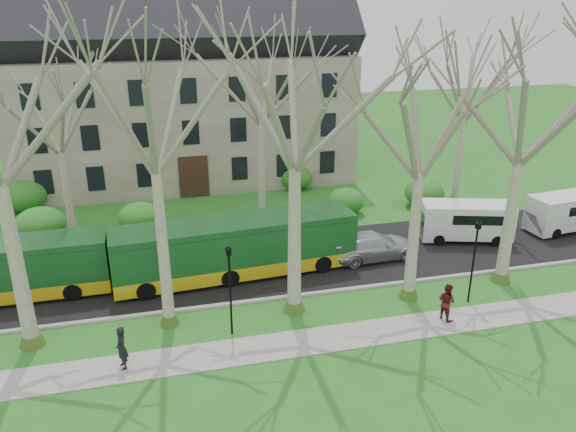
{
  "coord_description": "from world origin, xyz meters",
  "views": [
    {
      "loc": [
        -8.72,
        -22.79,
        14.53
      ],
      "look_at": [
        -2.38,
        3.0,
        3.9
      ],
      "focal_mm": 35.0,
      "sensor_mm": 36.0,
      "label": 1
    }
  ],
  "objects_px": {
    "bus_follow": "(236,247)",
    "sedan": "(372,246)",
    "van_a": "(466,222)",
    "van_b": "(569,212)",
    "pedestrian_a": "(122,348)",
    "pedestrian_b": "(447,302)"
  },
  "relations": [
    {
      "from": "bus_follow",
      "to": "sedan",
      "type": "xyz_separation_m",
      "value": [
        7.98,
        0.11,
        -0.86
      ]
    },
    {
      "from": "sedan",
      "to": "pedestrian_b",
      "type": "bearing_deg",
      "value": -176.38
    },
    {
      "from": "pedestrian_a",
      "to": "van_b",
      "type": "bearing_deg",
      "value": 88.31
    },
    {
      "from": "bus_follow",
      "to": "pedestrian_a",
      "type": "distance_m",
      "value": 9.21
    },
    {
      "from": "sedan",
      "to": "van_b",
      "type": "height_order",
      "value": "van_b"
    },
    {
      "from": "van_b",
      "to": "pedestrian_a",
      "type": "distance_m",
      "value": 28.93
    },
    {
      "from": "bus_follow",
      "to": "van_a",
      "type": "bearing_deg",
      "value": 0.36
    },
    {
      "from": "bus_follow",
      "to": "van_b",
      "type": "relative_size",
      "value": 2.36
    },
    {
      "from": "van_a",
      "to": "van_b",
      "type": "bearing_deg",
      "value": 15.05
    },
    {
      "from": "van_a",
      "to": "pedestrian_b",
      "type": "bearing_deg",
      "value": -108.68
    },
    {
      "from": "van_b",
      "to": "pedestrian_a",
      "type": "height_order",
      "value": "van_b"
    },
    {
      "from": "sedan",
      "to": "pedestrian_a",
      "type": "height_order",
      "value": "pedestrian_a"
    },
    {
      "from": "sedan",
      "to": "van_b",
      "type": "relative_size",
      "value": 0.97
    },
    {
      "from": "bus_follow",
      "to": "pedestrian_b",
      "type": "relative_size",
      "value": 7.11
    },
    {
      "from": "van_b",
      "to": "van_a",
      "type": "bearing_deg",
      "value": 173.16
    },
    {
      "from": "van_a",
      "to": "van_b",
      "type": "distance_m",
      "value": 7.34
    },
    {
      "from": "van_b",
      "to": "pedestrian_a",
      "type": "relative_size",
      "value": 2.93
    },
    {
      "from": "sedan",
      "to": "pedestrian_b",
      "type": "relative_size",
      "value": 2.92
    },
    {
      "from": "bus_follow",
      "to": "pedestrian_b",
      "type": "xyz_separation_m",
      "value": [
        8.91,
        -6.86,
        -0.72
      ]
    },
    {
      "from": "pedestrian_a",
      "to": "pedestrian_b",
      "type": "height_order",
      "value": "pedestrian_a"
    },
    {
      "from": "sedan",
      "to": "bus_follow",
      "type": "bearing_deg",
      "value": 86.75
    },
    {
      "from": "bus_follow",
      "to": "sedan",
      "type": "distance_m",
      "value": 8.02
    }
  ]
}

